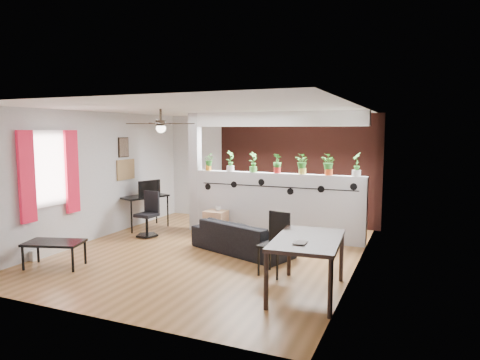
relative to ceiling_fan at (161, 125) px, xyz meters
The scene contains 28 objects.
room_shell 1.33m from the ceiling_fan, 20.56° to the left, with size 6.30×7.10×2.90m.
partition_wall 2.91m from the ceiling_fan, 48.37° to the left, with size 3.60×0.18×1.35m, color #BCBCC1.
ceiling_header 2.41m from the ceiling_fan, 48.37° to the left, with size 3.60×0.18×0.30m, color white.
pier_column 2.09m from the ceiling_fan, 99.77° to the left, with size 0.22×0.20×2.60m, color #BCBCC1.
brick_panel 3.78m from the ceiling_fan, 63.93° to the left, with size 3.90×0.05×2.60m, color brown.
vine_decal 2.64m from the ceiling_fan, 46.80° to the left, with size 3.31×0.01×0.30m.
window_assembly 2.13m from the ceiling_fan, 152.87° to the right, with size 0.09×1.30×1.55m.
baseboard_heater 2.96m from the ceiling_fan, 152.65° to the right, with size 0.08×1.00×0.18m, color silver.
corkboard 2.38m from the ceiling_fan, 144.85° to the left, with size 0.03×0.60×0.45m, color olive.
framed_art 2.19m from the ceiling_fan, 145.97° to the left, with size 0.03×0.34×0.44m.
ceiling_fan is the anchor object (origin of this frame).
potted_plant_0 1.96m from the ceiling_fan, 89.36° to the left, with size 0.23×0.23×0.37m.
potted_plant_1 2.02m from the ceiling_fan, 73.11° to the left, with size 0.24×0.27×0.45m.
potted_plant_2 2.22m from the ceiling_fan, 59.19° to the left, with size 0.27×0.28×0.43m.
potted_plant_3 2.52m from the ceiling_fan, 48.37° to the left, with size 0.24×0.21×0.40m.
potted_plant_4 2.88m from the ceiling_fan, 40.24° to the left, with size 0.26×0.24×0.41m.
potted_plant_5 3.29m from the ceiling_fan, 34.15° to the left, with size 0.28×0.27×0.43m.
potted_plant_6 3.73m from the ceiling_fan, 29.51° to the left, with size 0.27×0.29×0.46m.
sofa 2.51m from the ceiling_fan, 21.96° to the left, with size 1.87×0.74×0.55m, color black.
cube_shelf 2.54m from the ceiling_fan, 76.13° to the left, with size 0.44×0.39×0.53m, color tan.
cup 2.30m from the ceiling_fan, 74.30° to the left, with size 0.12×0.12×0.10m, color gray.
computer_desk 2.63m from the ceiling_fan, 134.80° to the left, with size 0.89×1.16×0.75m.
monitor 2.62m from the ceiling_fan, 132.01° to the left, with size 0.06×0.33×0.19m, color black.
office_chair 2.28m from the ceiling_fan, 137.21° to the left, with size 0.48×0.48×0.93m.
dining_table 3.51m from the ceiling_fan, 18.69° to the right, with size 0.97×1.48×0.78m.
book 3.48m from the ceiling_fan, 24.49° to the right, with size 0.16×0.21×0.02m, color gray.
folding_chair 2.90m from the ceiling_fan, ahead, with size 0.46×0.46×0.96m.
coffee_table 2.67m from the ceiling_fan, 127.73° to the right, with size 1.02×0.75×0.42m.
Camera 1 is at (3.50, -6.82, 2.22)m, focal length 32.00 mm.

